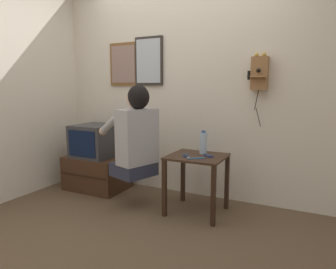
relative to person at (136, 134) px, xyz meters
name	(u,v)px	position (x,y,z in m)	size (l,w,h in m)	color
ground_plane	(138,228)	(0.28, -0.43, -0.79)	(14.00, 14.00, 0.00)	brown
wall_back	(186,87)	(0.28, 0.67, 0.49)	(6.80, 0.05, 2.55)	silver
wall_left	(5,87)	(-1.42, -0.43, 0.49)	(0.05, 6.80, 2.55)	silver
side_table	(197,167)	(0.62, 0.15, -0.32)	(0.55, 0.51, 0.60)	#382316
person	(136,134)	(0.00, 0.00, 0.00)	(0.62, 0.56, 0.96)	#2D3347
tv_stand	(97,172)	(-0.77, 0.29, -0.58)	(0.73, 0.53, 0.42)	#422819
television	(95,141)	(-0.77, 0.27, -0.17)	(0.48, 0.49, 0.40)	#38383A
wall_phone_antique	(259,73)	(1.12, 0.59, 0.63)	(0.20, 0.19, 0.75)	olive
framed_picture	(124,64)	(-0.57, 0.63, 0.77)	(0.40, 0.03, 0.53)	brown
wall_mirror	(149,61)	(-0.20, 0.63, 0.80)	(0.37, 0.03, 0.58)	#2D2823
cell_phone_held	(186,155)	(0.53, 0.09, -0.19)	(0.12, 0.14, 0.01)	navy
cell_phone_spare	(208,155)	(0.73, 0.17, -0.19)	(0.13, 0.13, 0.01)	navy
water_bottle	(203,143)	(0.65, 0.26, -0.08)	(0.08, 0.08, 0.24)	#ADC6DB
toothbrush	(195,158)	(0.66, 0.00, -0.19)	(0.14, 0.12, 0.02)	#338CD8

